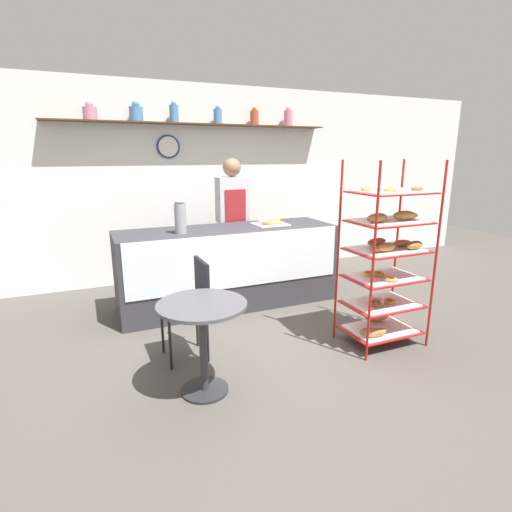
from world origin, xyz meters
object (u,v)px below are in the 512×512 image
object	(u,v)px
cafe_table	(203,326)
pastry_rack	(386,261)
cafe_chair	(192,299)
person_worker	(233,218)
donut_tray_counter	(271,223)
coffee_carafe	(180,217)

from	to	relation	value
cafe_table	pastry_rack	bearing A→B (deg)	4.27
pastry_rack	cafe_chair	size ratio (longest dim) A/B	1.95
person_worker	cafe_table	distance (m)	2.47
person_worker	cafe_chair	size ratio (longest dim) A/B	1.95
donut_tray_counter	cafe_table	bearing A→B (deg)	-128.63
coffee_carafe	cafe_table	bearing A→B (deg)	-98.05
cafe_table	donut_tray_counter	size ratio (longest dim) A/B	1.85
pastry_rack	coffee_carafe	distance (m)	2.14
pastry_rack	cafe_table	xyz separation A→B (m)	(-1.78, -0.13, -0.27)
cafe_table	donut_tray_counter	distance (m)	2.21
pastry_rack	cafe_table	bearing A→B (deg)	-175.73
donut_tray_counter	person_worker	bearing A→B (deg)	121.99
cafe_chair	donut_tray_counter	world-z (taller)	donut_tray_counter
pastry_rack	donut_tray_counter	distance (m)	1.63
person_worker	cafe_table	xyz separation A→B (m)	(-1.05, -2.19, -0.42)
cafe_chair	pastry_rack	bearing A→B (deg)	74.41
coffee_carafe	pastry_rack	bearing A→B (deg)	-42.36
pastry_rack	donut_tray_counter	size ratio (longest dim) A/B	4.43
coffee_carafe	person_worker	bearing A→B (deg)	37.65
coffee_carafe	donut_tray_counter	world-z (taller)	coffee_carafe
pastry_rack	cafe_chair	world-z (taller)	pastry_rack
pastry_rack	cafe_table	size ratio (longest dim) A/B	2.40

